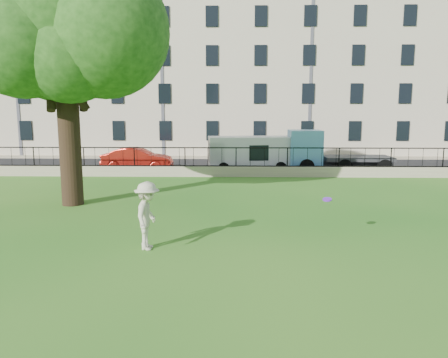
{
  "coord_description": "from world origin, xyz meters",
  "views": [
    {
      "loc": [
        -0.05,
        -13.43,
        3.89
      ],
      "look_at": [
        -0.49,
        3.5,
        1.2
      ],
      "focal_mm": 35.0,
      "sensor_mm": 36.0,
      "label": 1
    }
  ],
  "objects_px": {
    "tree": "(60,20)",
    "red_sedan": "(137,159)",
    "white_van": "(250,154)",
    "blue_truck": "(338,151)",
    "man": "(147,216)",
    "frisbee": "(327,199)"
  },
  "relations": [
    {
      "from": "white_van",
      "to": "frisbee",
      "type": "bearing_deg",
      "value": -89.98
    },
    {
      "from": "red_sedan",
      "to": "white_van",
      "type": "height_order",
      "value": "white_van"
    },
    {
      "from": "tree",
      "to": "man",
      "type": "bearing_deg",
      "value": -52.85
    },
    {
      "from": "red_sedan",
      "to": "tree",
      "type": "bearing_deg",
      "value": 176.59
    },
    {
      "from": "red_sedan",
      "to": "white_van",
      "type": "bearing_deg",
      "value": -90.3
    },
    {
      "from": "tree",
      "to": "red_sedan",
      "type": "distance_m",
      "value": 12.16
    },
    {
      "from": "frisbee",
      "to": "blue_truck",
      "type": "relative_size",
      "value": 0.04
    },
    {
      "from": "red_sedan",
      "to": "blue_truck",
      "type": "relative_size",
      "value": 0.72
    },
    {
      "from": "tree",
      "to": "man",
      "type": "distance_m",
      "value": 9.72
    },
    {
      "from": "tree",
      "to": "frisbee",
      "type": "xyz_separation_m",
      "value": [
        9.59,
        -4.96,
        -6.09
      ]
    },
    {
      "from": "red_sedan",
      "to": "white_van",
      "type": "distance_m",
      "value": 7.27
    },
    {
      "from": "tree",
      "to": "white_van",
      "type": "relative_size",
      "value": 2.08
    },
    {
      "from": "white_van",
      "to": "man",
      "type": "bearing_deg",
      "value": -108.64
    },
    {
      "from": "tree",
      "to": "red_sedan",
      "type": "xyz_separation_m",
      "value": [
        0.55,
        10.18,
        -6.63
      ]
    },
    {
      "from": "tree",
      "to": "man",
      "type": "relative_size",
      "value": 5.68
    },
    {
      "from": "man",
      "to": "frisbee",
      "type": "distance_m",
      "value": 5.25
    },
    {
      "from": "tree",
      "to": "white_van",
      "type": "distance_m",
      "value": 14.28
    },
    {
      "from": "frisbee",
      "to": "blue_truck",
      "type": "distance_m",
      "value": 15.62
    },
    {
      "from": "white_van",
      "to": "blue_truck",
      "type": "height_order",
      "value": "blue_truck"
    },
    {
      "from": "frisbee",
      "to": "red_sedan",
      "type": "distance_m",
      "value": 17.64
    },
    {
      "from": "man",
      "to": "white_van",
      "type": "bearing_deg",
      "value": -9.91
    },
    {
      "from": "tree",
      "to": "blue_truck",
      "type": "relative_size",
      "value": 1.75
    }
  ]
}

